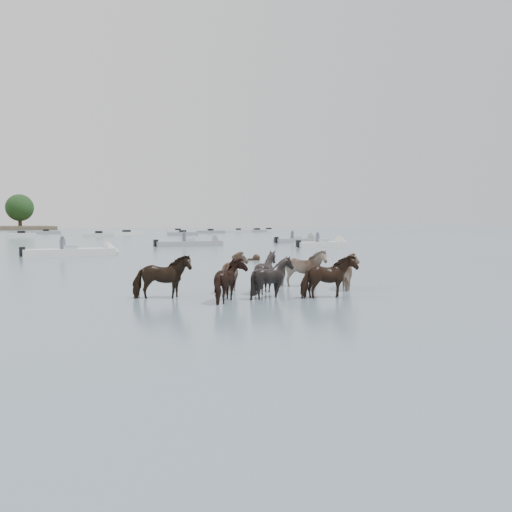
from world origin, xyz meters
name	(u,v)px	position (x,y,z in m)	size (l,w,h in m)	color
ground	(229,299)	(0.00, 0.00, 0.00)	(400.00, 400.00, 0.00)	slate
pony_herd	(269,276)	(1.48, 0.34, 0.55)	(7.70, 3.76, 1.41)	black
swimming_pony	(256,258)	(7.47, 13.16, 0.10)	(0.72, 0.44, 0.44)	black
motorboat_b	(82,252)	(-0.76, 21.66, 0.22)	(6.15, 1.65, 1.92)	silver
motorboat_c	(197,244)	(10.63, 31.18, 0.22)	(6.67, 1.70, 1.92)	gray
motorboat_d	(329,245)	(20.00, 24.01, 0.23)	(5.10, 1.97, 1.92)	silver
motorboat_e	(302,241)	(23.04, 33.34, 0.23)	(5.16, 1.72, 1.92)	gray
distant_flotilla	(32,234)	(0.02, 78.43, 0.26)	(104.62, 28.86, 0.93)	silver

